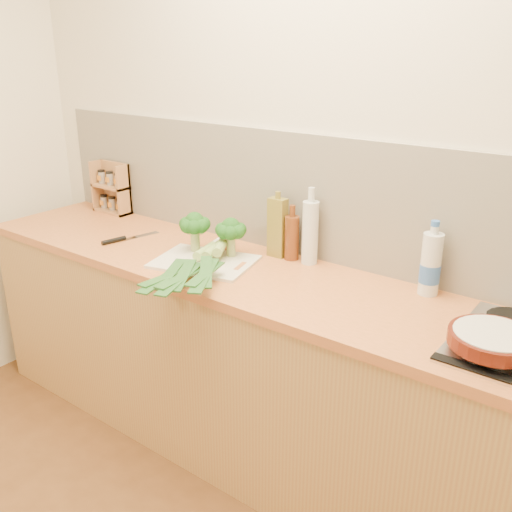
{
  "coord_description": "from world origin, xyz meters",
  "views": [
    {
      "loc": [
        1.2,
        -0.55,
        1.8
      ],
      "look_at": [
        -0.03,
        1.1,
        1.02
      ],
      "focal_mm": 40.0,
      "sensor_mm": 36.0,
      "label": 1
    }
  ],
  "objects_px": {
    "skillet": "(494,339)",
    "chefs_knife": "(121,239)",
    "spice_rack": "(113,191)",
    "chopping_board": "(204,262)"
  },
  "relations": [
    {
      "from": "skillet",
      "to": "chefs_knife",
      "type": "bearing_deg",
      "value": -175.71
    },
    {
      "from": "chefs_knife",
      "to": "skillet",
      "type": "relative_size",
      "value": 0.78
    },
    {
      "from": "skillet",
      "to": "spice_rack",
      "type": "height_order",
      "value": "spice_rack"
    },
    {
      "from": "chopping_board",
      "to": "skillet",
      "type": "xyz_separation_m",
      "value": [
        1.22,
        -0.06,
        0.06
      ]
    },
    {
      "from": "skillet",
      "to": "spice_rack",
      "type": "xyz_separation_m",
      "value": [
        -2.15,
        0.36,
        0.06
      ]
    },
    {
      "from": "chefs_knife",
      "to": "skillet",
      "type": "xyz_separation_m",
      "value": [
        1.73,
        -0.04,
        0.05
      ]
    },
    {
      "from": "spice_rack",
      "to": "skillet",
      "type": "bearing_deg",
      "value": -9.4
    },
    {
      "from": "chefs_knife",
      "to": "chopping_board",
      "type": "bearing_deg",
      "value": 15.0
    },
    {
      "from": "chopping_board",
      "to": "skillet",
      "type": "height_order",
      "value": "skillet"
    },
    {
      "from": "chopping_board",
      "to": "spice_rack",
      "type": "bearing_deg",
      "value": 148.75
    }
  ]
}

